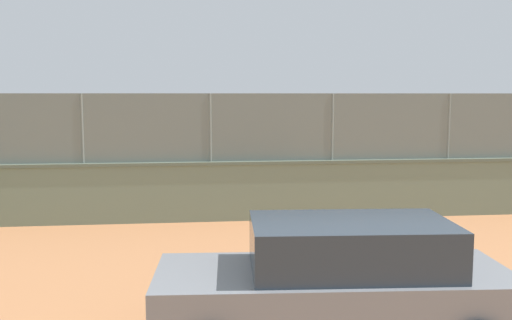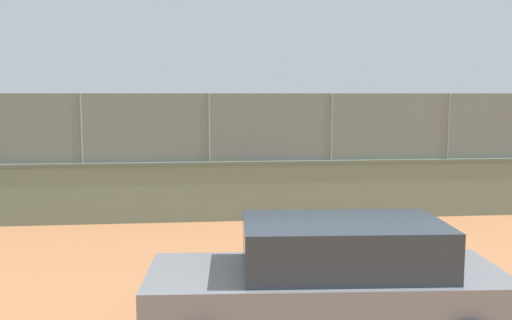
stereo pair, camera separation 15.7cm
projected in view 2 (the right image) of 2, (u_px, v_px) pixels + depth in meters
ground_plane at (260, 161)px, 26.94m from camera, size 260.00×260.00×0.00m
perimeter_wall at (330, 189)px, 14.51m from camera, size 31.40×0.86×1.49m
fence_panel_on_wall at (331, 127)px, 14.33m from camera, size 30.83×0.49×1.68m
player_baseline_waiting at (245, 167)px, 17.32m from camera, size 0.72×1.25×1.59m
player_near_wall_returning at (326, 152)px, 21.17m from camera, size 0.79×1.29×1.69m
player_foreground_swinging at (140, 148)px, 23.77m from camera, size 0.73×1.23×1.55m
sports_ball at (282, 159)px, 15.53m from camera, size 0.16×0.16×0.16m
courtside_bench at (374, 187)px, 16.59m from camera, size 1.61×0.40×0.87m
parked_car_grey at (330, 281)px, 7.12m from camera, size 4.54×2.13×1.58m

